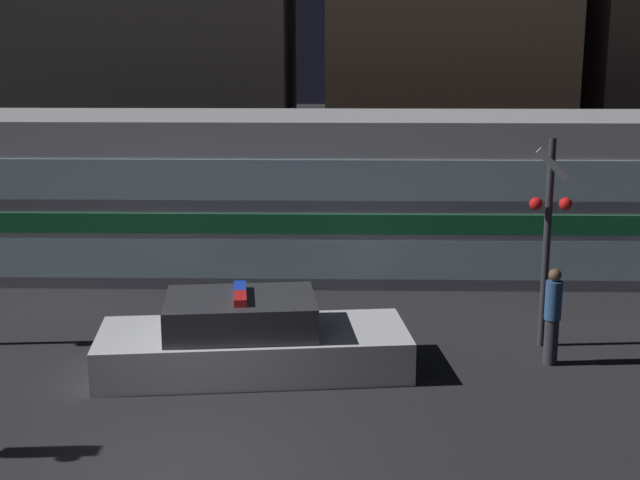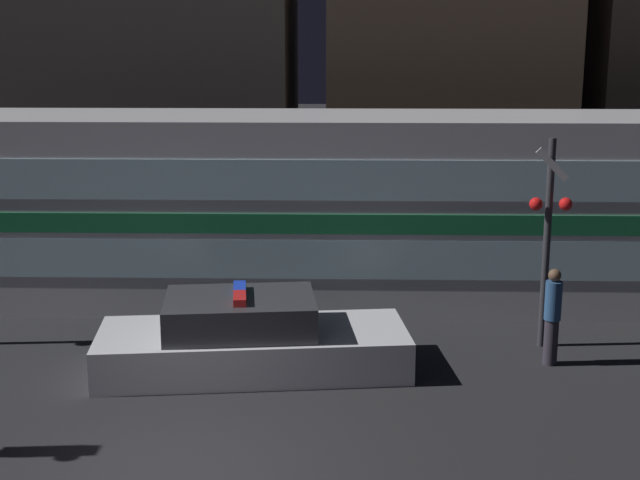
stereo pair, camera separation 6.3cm
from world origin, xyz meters
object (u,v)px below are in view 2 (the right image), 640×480
at_px(train, 373,208).
at_px(pedestrian, 552,316).
at_px(police_car, 250,341).
at_px(crossing_signal_near, 548,231).

relative_size(train, pedestrian, 11.62).
height_order(police_car, pedestrian, pedestrian).
xyz_separation_m(train, crossing_signal_near, (2.88, -2.93, 0.19)).
bearing_deg(pedestrian, police_car, -175.44).
xyz_separation_m(police_car, pedestrian, (4.95, 0.39, 0.34)).
xyz_separation_m(train, police_car, (-2.12, -4.18, -1.38)).
distance_m(pedestrian, crossing_signal_near, 1.50).
xyz_separation_m(police_car, crossing_signal_near, (5.00, 1.25, 1.57)).
distance_m(train, pedestrian, 4.85).
bearing_deg(train, crossing_signal_near, -45.50).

